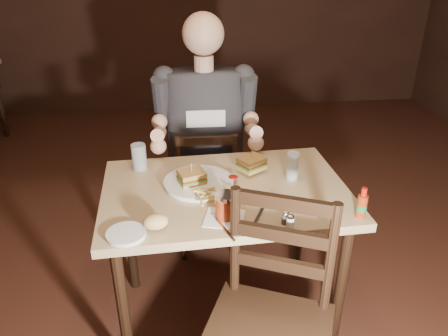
{
  "coord_description": "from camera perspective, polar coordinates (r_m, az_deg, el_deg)",
  "views": [
    {
      "loc": [
        0.01,
        -1.51,
        1.76
      ],
      "look_at": [
        0.22,
        0.24,
        0.85
      ],
      "focal_mm": 35.0,
      "sensor_mm": 36.0,
      "label": 1
    }
  ],
  "objects": [
    {
      "name": "ketchup_dollop",
      "position": [
        2.02,
        1.21,
        -1.19
      ],
      "size": [
        0.05,
        0.05,
        0.01
      ],
      "primitive_type": "ellipsoid",
      "rotation": [
        0.0,
        0.0,
        0.04
      ],
      "color": "maroon",
      "rests_on": "dinner_plate"
    },
    {
      "name": "side_plate",
      "position": [
        1.71,
        -12.65,
        -8.51
      ],
      "size": [
        0.15,
        0.15,
        0.01
      ],
      "primitive_type": "cylinder",
      "rotation": [
        0.0,
        0.0,
        0.04
      ],
      "color": "white",
      "rests_on": "main_table"
    },
    {
      "name": "syrup_dispenser",
      "position": [
        1.75,
        0.2,
        -4.97
      ],
      "size": [
        0.09,
        0.09,
        0.11
      ],
      "primitive_type": null,
      "rotation": [
        0.0,
        0.0,
        0.04
      ],
      "color": "maroon",
      "rests_on": "main_table"
    },
    {
      "name": "glass_right",
      "position": [
        2.05,
        8.93,
        0.24
      ],
      "size": [
        0.06,
        0.06,
        0.13
      ],
      "primitive_type": "cylinder",
      "rotation": [
        0.0,
        0.0,
        0.04
      ],
      "color": "silver",
      "rests_on": "main_table"
    },
    {
      "name": "dinner_plate",
      "position": [
        2.0,
        -3.32,
        -2.02
      ],
      "size": [
        0.32,
        0.32,
        0.02
      ],
      "primitive_type": "cylinder",
      "rotation": [
        0.0,
        0.0,
        0.04
      ],
      "color": "white",
      "rests_on": "main_table"
    },
    {
      "name": "knife",
      "position": [
        1.71,
        -0.14,
        -7.68
      ],
      "size": [
        0.07,
        0.19,
        0.0
      ],
      "primitive_type": "cube",
      "rotation": [
        0.0,
        0.0,
        0.32
      ],
      "color": "silver",
      "rests_on": "napkin"
    },
    {
      "name": "pepper_shaker",
      "position": [
        1.74,
        8.01,
        -6.41
      ],
      "size": [
        0.03,
        0.03,
        0.05
      ],
      "primitive_type": null,
      "rotation": [
        0.0,
        0.0,
        0.04
      ],
      "color": "#38332D",
      "rests_on": "main_table"
    },
    {
      "name": "chair_far",
      "position": [
        2.69,
        -2.32,
        -2.55
      ],
      "size": [
        0.4,
        0.44,
        0.84
      ],
      "primitive_type": null,
      "rotation": [
        0.0,
        0.0,
        3.11
      ],
      "color": "black",
      "rests_on": "ground"
    },
    {
      "name": "glass_left",
      "position": [
        2.15,
        -11.02,
        1.42
      ],
      "size": [
        0.07,
        0.07,
        0.13
      ],
      "primitive_type": "cylinder",
      "rotation": [
        0.0,
        0.0,
        0.04
      ],
      "color": "silver",
      "rests_on": "main_table"
    },
    {
      "name": "napkin",
      "position": [
        1.77,
        0.03,
        -6.58
      ],
      "size": [
        0.19,
        0.18,
        0.0
      ],
      "primitive_type": "cube",
      "rotation": [
        0.0,
        0.0,
        -0.27
      ],
      "color": "white",
      "rests_on": "main_table"
    },
    {
      "name": "room_shell",
      "position": [
        1.55,
        -7.14,
        13.79
      ],
      "size": [
        7.0,
        7.0,
        7.0
      ],
      "color": "black",
      "rests_on": "ground"
    },
    {
      "name": "sandwich_right",
      "position": [
        2.09,
        3.65,
        1.1
      ],
      "size": [
        0.15,
        0.14,
        0.1
      ],
      "primitive_type": null,
      "rotation": [
        0.0,
        0.0,
        0.56
      ],
      "color": "tan",
      "rests_on": "dinner_plate"
    },
    {
      "name": "main_table",
      "position": [
        2.02,
        0.17,
        -4.96
      ],
      "size": [
        1.13,
        0.77,
        0.77
      ],
      "rotation": [
        0.0,
        0.0,
        0.04
      ],
      "color": "tan",
      "rests_on": "ground"
    },
    {
      "name": "sandwich_left",
      "position": [
        1.96,
        -4.25,
        -0.72
      ],
      "size": [
        0.14,
        0.12,
        0.1
      ],
      "primitive_type": null,
      "rotation": [
        0.0,
        0.0,
        0.3
      ],
      "color": "tan",
      "rests_on": "dinner_plate"
    },
    {
      "name": "hot_sauce",
      "position": [
        1.83,
        17.63,
        -4.31
      ],
      "size": [
        0.04,
        0.04,
        0.13
      ],
      "primitive_type": null,
      "rotation": [
        0.0,
        0.0,
        0.04
      ],
      "color": "maroon",
      "rests_on": "main_table"
    },
    {
      "name": "fries_pile",
      "position": [
        1.86,
        -0.51,
        -3.42
      ],
      "size": [
        0.25,
        0.18,
        0.04
      ],
      "primitive_type": null,
      "rotation": [
        0.0,
        0.0,
        0.04
      ],
      "color": "#F1D574",
      "rests_on": "dinner_plate"
    },
    {
      "name": "bread_roll",
      "position": [
        1.7,
        -8.95,
        -6.93
      ],
      "size": [
        0.1,
        0.08,
        0.06
      ],
      "primitive_type": "ellipsoid",
      "rotation": [
        0.0,
        0.0,
        0.04
      ],
      "color": "#DAB06A",
      "rests_on": "side_plate"
    },
    {
      "name": "diner",
      "position": [
        2.42,
        -2.49,
        7.61
      ],
      "size": [
        0.6,
        0.48,
        1.02
      ],
      "primitive_type": null,
      "rotation": [
        0.0,
        0.0,
        -0.04
      ],
      "color": "#2E2D32",
      "rests_on": "chair_far"
    },
    {
      "name": "fork",
      "position": [
        1.81,
        4.85,
        -5.72
      ],
      "size": [
        0.09,
        0.16,
        0.01
      ],
      "primitive_type": "cube",
      "rotation": [
        0.0,
        0.0,
        -0.47
      ],
      "color": "silver",
      "rests_on": "napkin"
    },
    {
      "name": "salt_shaker",
      "position": [
        1.72,
        8.64,
        -6.95
      ],
      "size": [
        0.03,
        0.03,
        0.06
      ],
      "primitive_type": null,
      "rotation": [
        0.0,
        0.0,
        0.04
      ],
      "color": "white",
      "rests_on": "main_table"
    }
  ]
}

